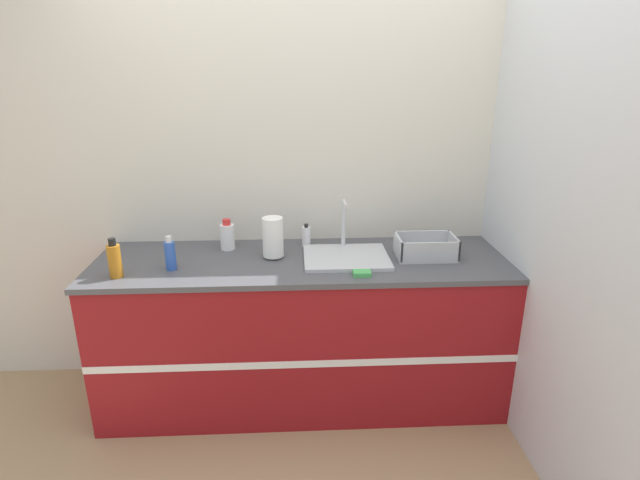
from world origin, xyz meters
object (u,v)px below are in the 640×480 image
Objects in this scene: paper_towel_roll at (273,238)px; bottle_amber at (115,260)px; dish_rack at (426,249)px; bottle_blue at (170,255)px; bottle_white_spray at (227,236)px; soap_dispenser at (306,236)px; sink at (346,255)px.

paper_towel_roll reaches higher than bottle_amber.
dish_rack is 1.76× the size of bottle_blue.
bottle_white_spray is 0.46m from soap_dispenser.
bottle_amber is at bearing -173.17° from dish_rack.
dish_rack is at bearing 0.24° from sink.
bottle_amber is 0.64m from bottle_white_spray.
bottle_amber reaches higher than bottle_white_spray.
bottle_blue is (-0.93, -0.11, 0.06)m from sink.
paper_towel_roll is 0.85m from dish_rack.
bottle_blue is at bearing -130.89° from bottle_white_spray.
dish_rack is 1.57× the size of bottle_amber.
paper_towel_roll is (-0.40, 0.04, 0.10)m from sink.
soap_dispenser is (0.97, 0.41, -0.03)m from bottle_amber.
sink is 2.02× the size of paper_towel_roll.
sink is 0.41m from paper_towel_roll.
soap_dispenser is (-0.21, 0.22, 0.04)m from sink.
paper_towel_roll is 0.55m from bottle_blue.
bottle_white_spray is at bearing 164.19° from sink.
bottle_white_spray is at bearing 49.11° from bottle_blue.
bottle_blue is (0.25, 0.09, -0.01)m from bottle_amber.
paper_towel_roll reaches higher than soap_dispenser.
bottle_blue is at bearing -155.39° from soap_dispenser.
bottle_white_spray is (-1.12, 0.19, 0.04)m from dish_rack.
bottle_amber is at bearing -163.52° from paper_towel_roll.
bottle_amber is (-1.63, -0.20, 0.05)m from dish_rack.
paper_towel_roll is at bearing 15.47° from bottle_blue.
bottle_white_spray is (-0.27, 0.15, -0.04)m from paper_towel_roll.
sink is at bearing 9.27° from bottle_amber.
sink is at bearing -5.44° from paper_towel_roll.
bottle_amber reaches higher than bottle_blue.
bottle_amber is 1.52× the size of soap_dispenser.
soap_dispenser reaches higher than dish_rack.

